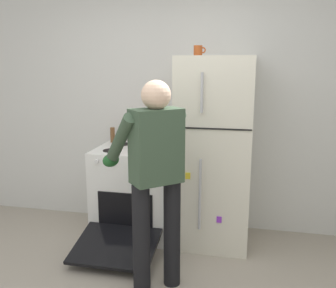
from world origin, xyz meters
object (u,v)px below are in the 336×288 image
object	(u,v)px
pepper_mill	(113,135)
red_pot	(149,143)
person_cook	(154,168)
refrigerator	(214,152)
stove_range	(135,192)
coffee_mug	(198,51)

from	to	relation	value
pepper_mill	red_pot	bearing A→B (deg)	-28.52
person_cook	pepper_mill	distance (m)	1.32
refrigerator	stove_range	bearing A→B (deg)	-178.75
refrigerator	person_cook	world-z (taller)	refrigerator
red_pot	stove_range	bearing A→B (deg)	168.54
coffee_mug	pepper_mill	bearing A→B (deg)	170.68
refrigerator	red_pot	world-z (taller)	refrigerator
person_cook	coffee_mug	bearing A→B (deg)	79.09
stove_range	pepper_mill	bearing A→B (deg)	144.05
stove_range	pepper_mill	distance (m)	0.65
stove_range	coffee_mug	xyz separation A→B (m)	(0.61, 0.07, 1.39)
stove_range	person_cook	size ratio (longest dim) A/B	0.75
refrigerator	red_pot	xyz separation A→B (m)	(-0.63, -0.05, 0.07)
refrigerator	coffee_mug	xyz separation A→B (m)	(-0.18, 0.05, 0.93)
stove_range	person_cook	world-z (taller)	person_cook
stove_range	red_pot	size ratio (longest dim) A/B	3.63
refrigerator	person_cook	bearing A→B (deg)	-111.90
coffee_mug	red_pot	bearing A→B (deg)	-167.59
refrigerator	red_pot	distance (m)	0.64
refrigerator	stove_range	distance (m)	0.91
coffee_mug	pepper_mill	distance (m)	1.26
stove_range	refrigerator	bearing A→B (deg)	1.25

